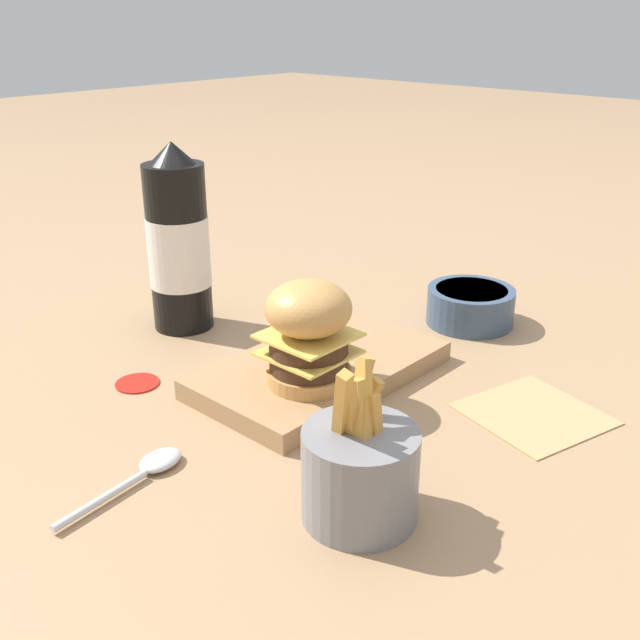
% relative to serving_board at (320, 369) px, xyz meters
% --- Properties ---
extents(ground_plane, '(6.00, 6.00, 0.00)m').
position_rel_serving_board_xyz_m(ground_plane, '(-0.01, 0.01, -0.01)').
color(ground_plane, '#9E7A56').
extents(serving_board, '(0.29, 0.17, 0.02)m').
position_rel_serving_board_xyz_m(serving_board, '(0.00, 0.00, 0.00)').
color(serving_board, '#A37A51').
rests_on(serving_board, ground_plane).
extents(burger, '(0.09, 0.09, 0.11)m').
position_rel_serving_board_xyz_m(burger, '(0.05, 0.03, 0.07)').
color(burger, tan).
rests_on(burger, serving_board).
extents(ketchup_bottle, '(0.08, 0.08, 0.25)m').
position_rel_serving_board_xyz_m(ketchup_bottle, '(0.01, -0.24, 0.10)').
color(ketchup_bottle, black).
rests_on(ketchup_bottle, ground_plane).
extents(fries_basket, '(0.10, 0.10, 0.15)m').
position_rel_serving_board_xyz_m(fries_basket, '(0.16, 0.19, 0.03)').
color(fries_basket, slate).
rests_on(fries_basket, ground_plane).
extents(side_bowl, '(0.12, 0.12, 0.05)m').
position_rel_serving_board_xyz_m(side_bowl, '(-0.26, 0.04, 0.01)').
color(side_bowl, '#384C66').
rests_on(side_bowl, ground_plane).
extents(spoon, '(0.14, 0.04, 0.01)m').
position_rel_serving_board_xyz_m(spoon, '(0.25, 0.02, -0.01)').
color(spoon, silver).
rests_on(spoon, ground_plane).
extents(ketchup_puddle, '(0.05, 0.05, 0.00)m').
position_rel_serving_board_xyz_m(ketchup_puddle, '(0.15, -0.14, -0.01)').
color(ketchup_puddle, '#B21E14').
rests_on(ketchup_puddle, ground_plane).
extents(parchment_square, '(0.16, 0.16, 0.00)m').
position_rel_serving_board_xyz_m(parchment_square, '(-0.09, 0.22, -0.01)').
color(parchment_square, tan).
rests_on(parchment_square, ground_plane).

